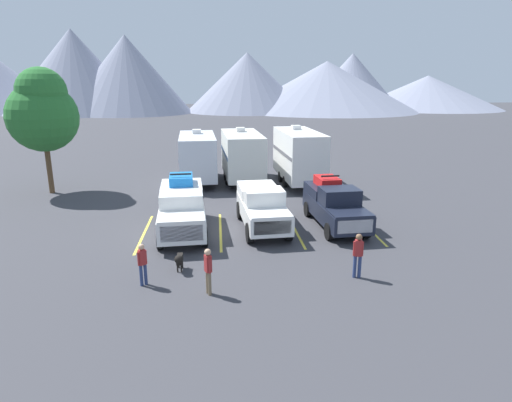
# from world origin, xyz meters

# --- Properties ---
(ground_plane) EXTENTS (240.00, 240.00, 0.00)m
(ground_plane) POSITION_xyz_m (0.00, 0.00, 0.00)
(ground_plane) COLOR #38383D
(pickup_truck_a) EXTENTS (2.49, 5.88, 2.70)m
(pickup_truck_a) POSITION_xyz_m (-3.65, -0.66, 1.22)
(pickup_truck_a) COLOR white
(pickup_truck_a) RESTS_ON ground
(pickup_truck_b) EXTENTS (2.36, 5.38, 2.12)m
(pickup_truck_b) POSITION_xyz_m (0.23, -0.53, 1.11)
(pickup_truck_b) COLOR white
(pickup_truck_b) RESTS_ON ground
(pickup_truck_c) EXTENTS (2.33, 5.50, 2.40)m
(pickup_truck_c) POSITION_xyz_m (3.89, -0.40, 1.11)
(pickup_truck_c) COLOR black
(pickup_truck_c) RESTS_ON ground
(lot_stripe_a) EXTENTS (0.12, 5.50, 0.01)m
(lot_stripe_a) POSITION_xyz_m (-5.48, -0.85, 0.00)
(lot_stripe_a) COLOR gold
(lot_stripe_a) RESTS_ON ground
(lot_stripe_b) EXTENTS (0.12, 5.50, 0.01)m
(lot_stripe_b) POSITION_xyz_m (-1.83, -0.85, 0.00)
(lot_stripe_b) COLOR gold
(lot_stripe_b) RESTS_ON ground
(lot_stripe_c) EXTENTS (0.12, 5.50, 0.01)m
(lot_stripe_c) POSITION_xyz_m (1.83, -0.85, 0.00)
(lot_stripe_c) COLOR gold
(lot_stripe_c) RESTS_ON ground
(lot_stripe_d) EXTENTS (0.12, 5.50, 0.01)m
(lot_stripe_d) POSITION_xyz_m (5.48, -0.85, 0.00)
(lot_stripe_d) COLOR gold
(lot_stripe_d) RESTS_ON ground
(camper_trailer_a) EXTENTS (2.78, 7.45, 3.69)m
(camper_trailer_a) POSITION_xyz_m (-3.28, 9.80, 1.95)
(camper_trailer_a) COLOR silver
(camper_trailer_a) RESTS_ON ground
(camper_trailer_b) EXTENTS (2.89, 7.80, 3.80)m
(camper_trailer_b) POSITION_xyz_m (-0.13, 9.76, 2.00)
(camper_trailer_b) COLOR silver
(camper_trailer_b) RESTS_ON ground
(camper_trailer_c) EXTENTS (2.77, 7.93, 4.01)m
(camper_trailer_c) POSITION_xyz_m (3.77, 8.77, 2.11)
(camper_trailer_c) COLOR white
(camper_trailer_c) RESTS_ON ground
(person_a) EXTENTS (0.31, 0.28, 1.57)m
(person_a) POSITION_xyz_m (-4.62, -6.42, 0.91)
(person_a) COLOR navy
(person_a) RESTS_ON ground
(person_b) EXTENTS (0.28, 0.34, 1.65)m
(person_b) POSITION_xyz_m (-2.29, -7.31, 0.95)
(person_b) COLOR #726047
(person_b) RESTS_ON ground
(person_c) EXTENTS (0.37, 0.25, 1.71)m
(person_c) POSITION_xyz_m (3.16, -6.48, 0.99)
(person_c) COLOR navy
(person_c) RESTS_ON ground
(dog) EXTENTS (0.32, 0.88, 0.74)m
(dog) POSITION_xyz_m (-3.44, -5.38, 0.50)
(dog) COLOR black
(dog) RESTS_ON ground
(tree_a) EXTENTS (4.32, 4.32, 7.90)m
(tree_a) POSITION_xyz_m (-12.65, 7.64, 5.25)
(tree_a) COLOR brown
(tree_a) RESTS_ON ground
(mountain_ridge) EXTENTS (145.99, 46.13, 17.94)m
(mountain_ridge) POSITION_xyz_m (-5.50, 85.93, 7.07)
(mountain_ridge) COLOR gray
(mountain_ridge) RESTS_ON ground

